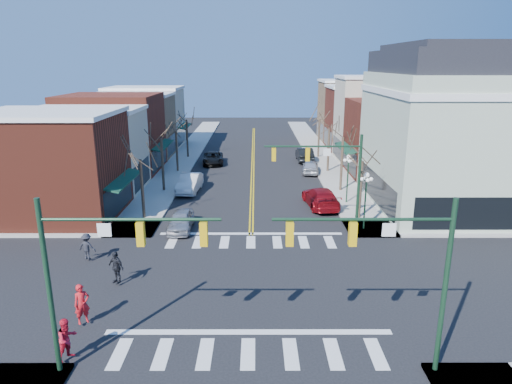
{
  "coord_description": "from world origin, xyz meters",
  "views": [
    {
      "loc": [
        0.32,
        -22.78,
        11.78
      ],
      "look_at": [
        0.35,
        8.88,
        2.8
      ],
      "focal_mm": 32.0,
      "sensor_mm": 36.0,
      "label": 1
    }
  ],
  "objects_px": {
    "pedestrian_red_a": "(82,304)",
    "pedestrian_red_b": "(67,339)",
    "pedestrian_dark_a": "(116,267)",
    "car_left_far": "(213,158)",
    "lamppost_corner": "(366,191)",
    "car_left_mid": "(189,183)",
    "car_right_far": "(305,155)",
    "car_right_near": "(321,197)",
    "lamppost_midblock": "(348,171)",
    "pedestrian_dark_b": "(87,246)",
    "car_right_mid": "(311,167)",
    "car_left_near": "(181,221)",
    "victorian_corner": "(453,128)"
  },
  "relations": [
    {
      "from": "pedestrian_dark_a",
      "to": "pedestrian_dark_b",
      "type": "bearing_deg",
      "value": 162.98
    },
    {
      "from": "lamppost_corner",
      "to": "car_right_far",
      "type": "relative_size",
      "value": 0.84
    },
    {
      "from": "car_left_near",
      "to": "car_left_mid",
      "type": "height_order",
      "value": "car_left_mid"
    },
    {
      "from": "car_right_near",
      "to": "pedestrian_red_a",
      "type": "height_order",
      "value": "pedestrian_red_a"
    },
    {
      "from": "car_left_far",
      "to": "car_right_mid",
      "type": "distance_m",
      "value": 12.19
    },
    {
      "from": "pedestrian_red_a",
      "to": "pedestrian_red_b",
      "type": "relative_size",
      "value": 1.08
    },
    {
      "from": "lamppost_midblock",
      "to": "pedestrian_red_a",
      "type": "xyz_separation_m",
      "value": [
        -15.87,
        -19.04,
        -1.85
      ]
    },
    {
      "from": "car_right_near",
      "to": "victorian_corner",
      "type": "bearing_deg",
      "value": 175.21
    },
    {
      "from": "lamppost_corner",
      "to": "lamppost_midblock",
      "type": "bearing_deg",
      "value": 90.0
    },
    {
      "from": "pedestrian_red_a",
      "to": "pedestrian_red_b",
      "type": "bearing_deg",
      "value": -119.99
    },
    {
      "from": "car_left_near",
      "to": "car_left_mid",
      "type": "xyz_separation_m",
      "value": [
        -0.8,
        10.31,
        0.13
      ]
    },
    {
      "from": "pedestrian_red_a",
      "to": "pedestrian_dark_a",
      "type": "height_order",
      "value": "pedestrian_red_a"
    },
    {
      "from": "lamppost_midblock",
      "to": "pedestrian_dark_a",
      "type": "height_order",
      "value": "lamppost_midblock"
    },
    {
      "from": "pedestrian_dark_a",
      "to": "car_left_far",
      "type": "bearing_deg",
      "value": 117.29
    },
    {
      "from": "car_left_far",
      "to": "car_right_far",
      "type": "relative_size",
      "value": 0.99
    },
    {
      "from": "victorian_corner",
      "to": "lamppost_corner",
      "type": "bearing_deg",
      "value": -144.14
    },
    {
      "from": "lamppost_corner",
      "to": "victorian_corner",
      "type": "bearing_deg",
      "value": 35.86
    },
    {
      "from": "pedestrian_dark_a",
      "to": "pedestrian_dark_b",
      "type": "height_order",
      "value": "pedestrian_dark_a"
    },
    {
      "from": "car_left_mid",
      "to": "car_right_mid",
      "type": "relative_size",
      "value": 1.16
    },
    {
      "from": "lamppost_midblock",
      "to": "pedestrian_dark_b",
      "type": "xyz_separation_m",
      "value": [
        -18.2,
        -11.89,
        -1.99
      ]
    },
    {
      "from": "pedestrian_dark_b",
      "to": "car_right_near",
      "type": "bearing_deg",
      "value": -133.55
    },
    {
      "from": "lamppost_midblock",
      "to": "pedestrian_dark_a",
      "type": "distance_m",
      "value": 21.64
    },
    {
      "from": "lamppost_corner",
      "to": "car_left_mid",
      "type": "height_order",
      "value": "lamppost_corner"
    },
    {
      "from": "lamppost_corner",
      "to": "car_left_far",
      "type": "xyz_separation_m",
      "value": [
        -13.0,
        22.68,
        -2.25
      ]
    },
    {
      "from": "car_right_near",
      "to": "car_right_far",
      "type": "distance_m",
      "value": 18.64
    },
    {
      "from": "pedestrian_red_b",
      "to": "pedestrian_red_a",
      "type": "bearing_deg",
      "value": 40.12
    },
    {
      "from": "lamppost_corner",
      "to": "car_right_mid",
      "type": "distance_m",
      "value": 18.11
    },
    {
      "from": "lamppost_corner",
      "to": "car_right_far",
      "type": "xyz_separation_m",
      "value": [
        -1.8,
        24.29,
        -2.11
      ]
    },
    {
      "from": "car_right_far",
      "to": "pedestrian_red_a",
      "type": "bearing_deg",
      "value": 67.91
    },
    {
      "from": "car_right_far",
      "to": "pedestrian_red_b",
      "type": "bearing_deg",
      "value": 69.68
    },
    {
      "from": "car_left_far",
      "to": "car_right_far",
      "type": "height_order",
      "value": "car_right_far"
    },
    {
      "from": "pedestrian_red_a",
      "to": "car_left_mid",
      "type": "bearing_deg",
      "value": 47.75
    },
    {
      "from": "car_right_far",
      "to": "pedestrian_red_a",
      "type": "xyz_separation_m",
      "value": [
        -14.07,
        -36.83,
        0.26
      ]
    },
    {
      "from": "victorian_corner",
      "to": "pedestrian_dark_a",
      "type": "xyz_separation_m",
      "value": [
        -23.8,
        -14.49,
        -5.59
      ]
    },
    {
      "from": "pedestrian_dark_a",
      "to": "pedestrian_dark_b",
      "type": "xyz_separation_m",
      "value": [
        -2.7,
        3.1,
        -0.09
      ]
    },
    {
      "from": "car_right_near",
      "to": "pedestrian_dark_b",
      "type": "relative_size",
      "value": 3.44
    },
    {
      "from": "car_right_near",
      "to": "pedestrian_dark_a",
      "type": "distance_m",
      "value": 19.3
    },
    {
      "from": "lamppost_corner",
      "to": "car_left_mid",
      "type": "bearing_deg",
      "value": 143.68
    },
    {
      "from": "victorian_corner",
      "to": "car_right_mid",
      "type": "xyz_separation_m",
      "value": [
        -10.1,
        11.88,
        -5.91
      ]
    },
    {
      "from": "car_left_mid",
      "to": "pedestrian_dark_b",
      "type": "relative_size",
      "value": 3.08
    },
    {
      "from": "pedestrian_dark_a",
      "to": "pedestrian_red_b",
      "type": "bearing_deg",
      "value": -58.12
    },
    {
      "from": "car_left_far",
      "to": "pedestrian_dark_b",
      "type": "bearing_deg",
      "value": -104.6
    },
    {
      "from": "victorian_corner",
      "to": "pedestrian_red_a",
      "type": "height_order",
      "value": "victorian_corner"
    },
    {
      "from": "car_left_far",
      "to": "car_right_near",
      "type": "height_order",
      "value": "car_right_near"
    },
    {
      "from": "lamppost_corner",
      "to": "car_right_near",
      "type": "bearing_deg",
      "value": 112.73
    },
    {
      "from": "car_left_near",
      "to": "car_right_mid",
      "type": "distance_m",
      "value": 21.21
    },
    {
      "from": "car_left_far",
      "to": "car_right_far",
      "type": "distance_m",
      "value": 11.32
    },
    {
      "from": "victorian_corner",
      "to": "car_right_far",
      "type": "xyz_separation_m",
      "value": [
        -10.1,
        18.29,
        -5.81
      ]
    },
    {
      "from": "car_right_near",
      "to": "car_right_mid",
      "type": "height_order",
      "value": "car_right_near"
    },
    {
      "from": "victorian_corner",
      "to": "car_right_far",
      "type": "distance_m",
      "value": 21.68
    }
  ]
}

